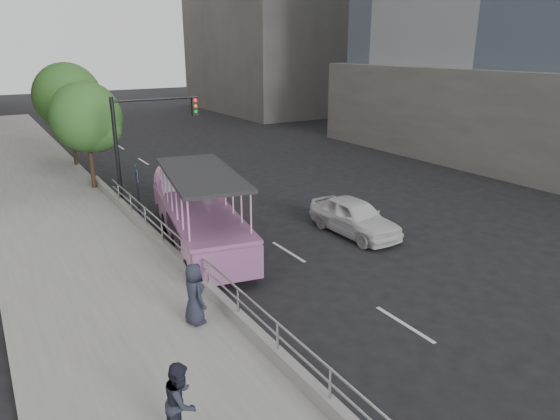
% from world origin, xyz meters
% --- Properties ---
extents(ground, '(160.00, 160.00, 0.00)m').
position_xyz_m(ground, '(0.00, 0.00, 0.00)').
color(ground, black).
extents(sidewalk, '(5.50, 80.00, 0.30)m').
position_xyz_m(sidewalk, '(-5.75, 10.00, 0.15)').
color(sidewalk, '#A1A19C').
rests_on(sidewalk, ground).
extents(kerb_wall, '(0.24, 30.00, 0.36)m').
position_xyz_m(kerb_wall, '(-3.12, 2.00, 0.48)').
color(kerb_wall, gray).
rests_on(kerb_wall, sidewalk).
extents(guardrail, '(0.07, 22.00, 0.71)m').
position_xyz_m(guardrail, '(-3.12, 2.00, 1.14)').
color(guardrail, '#BAB9BF').
rests_on(guardrail, kerb_wall).
extents(duck_boat, '(3.89, 9.51, 3.08)m').
position_xyz_m(duck_boat, '(-1.44, 6.87, 1.14)').
color(duck_boat, black).
rests_on(duck_boat, ground).
extents(car, '(1.85, 4.39, 1.49)m').
position_xyz_m(car, '(4.30, 4.19, 0.74)').
color(car, silver).
rests_on(car, ground).
extents(pedestrian_mid, '(0.97, 1.01, 1.63)m').
position_xyz_m(pedestrian_mid, '(-5.87, -3.08, 1.12)').
color(pedestrian_mid, '#242635').
rests_on(pedestrian_mid, sidewalk).
extents(pedestrian_far, '(0.61, 0.87, 1.70)m').
position_xyz_m(pedestrian_far, '(-4.07, 0.66, 1.15)').
color(pedestrian_far, '#242635').
rests_on(pedestrian_far, sidewalk).
extents(parking_sign, '(0.14, 0.59, 2.66)m').
position_xyz_m(parking_sign, '(-2.88, 9.62, 1.68)').
color(parking_sign, black).
rests_on(parking_sign, ground).
extents(traffic_signal, '(4.20, 0.32, 5.20)m').
position_xyz_m(traffic_signal, '(-1.70, 12.50, 3.50)').
color(traffic_signal, black).
rests_on(traffic_signal, ground).
extents(street_tree_near, '(3.52, 3.52, 5.72)m').
position_xyz_m(street_tree_near, '(-3.30, 15.93, 3.82)').
color(street_tree_near, '#332217').
rests_on(street_tree_near, ground).
extents(street_tree_far, '(3.97, 3.97, 6.45)m').
position_xyz_m(street_tree_far, '(-3.10, 21.93, 4.31)').
color(street_tree_far, '#332217').
rests_on(street_tree_far, ground).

